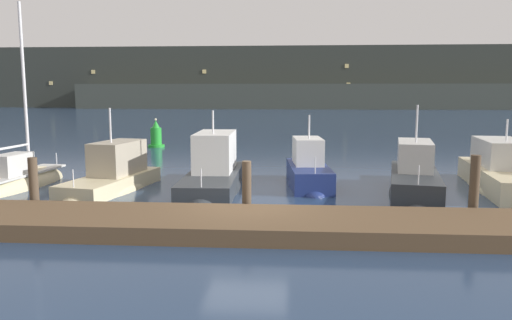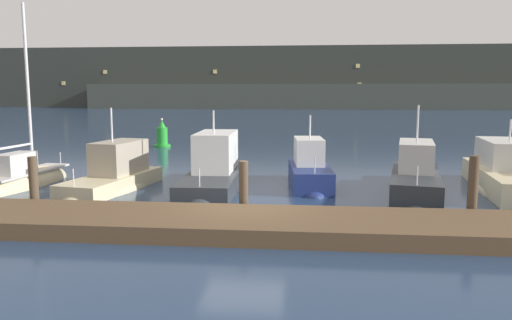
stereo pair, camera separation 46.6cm
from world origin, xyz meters
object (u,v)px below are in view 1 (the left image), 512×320
(motorboat_berth_6, at_px, (414,186))
(motorboat_berth_7, at_px, (504,181))
(motorboat_berth_4, at_px, (214,179))
(motorboat_berth_5, at_px, (308,177))
(motorboat_berth_3, at_px, (113,182))
(channel_buoy, at_px, (156,136))
(sailboat_berth_2, at_px, (23,184))

(motorboat_berth_6, relative_size, motorboat_berth_7, 0.85)
(motorboat_berth_4, distance_m, motorboat_berth_5, 3.78)
(motorboat_berth_3, relative_size, motorboat_berth_6, 0.91)
(motorboat_berth_5, relative_size, channel_buoy, 2.48)
(motorboat_berth_4, relative_size, motorboat_berth_7, 0.93)
(sailboat_berth_2, bearing_deg, motorboat_berth_6, -1.17)
(motorboat_berth_4, relative_size, motorboat_berth_6, 1.10)
(channel_buoy, bearing_deg, motorboat_berth_3, -80.96)
(sailboat_berth_2, xyz_separation_m, motorboat_berth_4, (7.50, 0.39, 0.21))
(motorboat_berth_5, distance_m, channel_buoy, 16.18)
(motorboat_berth_5, bearing_deg, motorboat_berth_4, -167.71)
(motorboat_berth_3, xyz_separation_m, channel_buoy, (-2.28, 14.35, 0.42))
(motorboat_berth_6, relative_size, channel_buoy, 3.27)
(motorboat_berth_5, relative_size, motorboat_berth_6, 0.76)
(motorboat_berth_6, distance_m, channel_buoy, 19.77)
(motorboat_berth_7, bearing_deg, sailboat_berth_2, -176.83)
(motorboat_berth_3, bearing_deg, motorboat_berth_7, 4.94)
(motorboat_berth_4, height_order, channel_buoy, motorboat_berth_4)
(motorboat_berth_4, xyz_separation_m, motorboat_berth_6, (7.47, -0.69, -0.03))
(motorboat_berth_3, height_order, channel_buoy, motorboat_berth_3)
(motorboat_berth_3, distance_m, channel_buoy, 14.53)
(sailboat_berth_2, relative_size, motorboat_berth_6, 1.25)
(motorboat_berth_7, distance_m, channel_buoy, 21.63)
(motorboat_berth_4, bearing_deg, channel_buoy, 113.91)
(motorboat_berth_4, height_order, motorboat_berth_6, motorboat_berth_6)
(sailboat_berth_2, xyz_separation_m, channel_buoy, (1.42, 14.09, 0.57))
(motorboat_berth_3, height_order, motorboat_berth_7, motorboat_berth_3)
(motorboat_berth_3, relative_size, motorboat_berth_5, 1.20)
(channel_buoy, bearing_deg, motorboat_berth_4, -66.09)
(sailboat_berth_2, height_order, channel_buoy, sailboat_berth_2)
(motorboat_berth_3, bearing_deg, motorboat_berth_6, -0.23)
(sailboat_berth_2, bearing_deg, motorboat_berth_3, -4.01)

